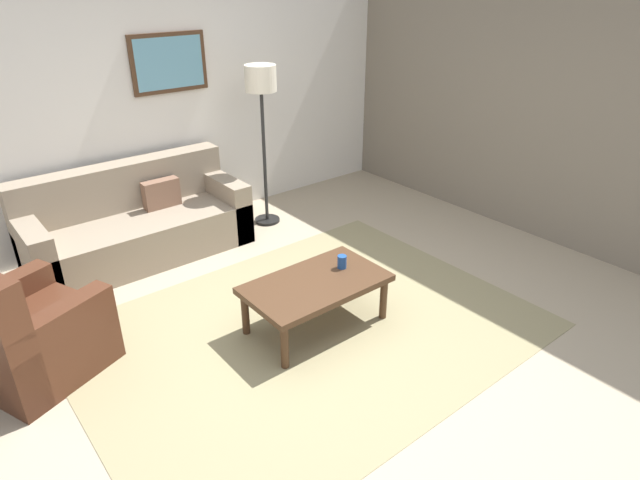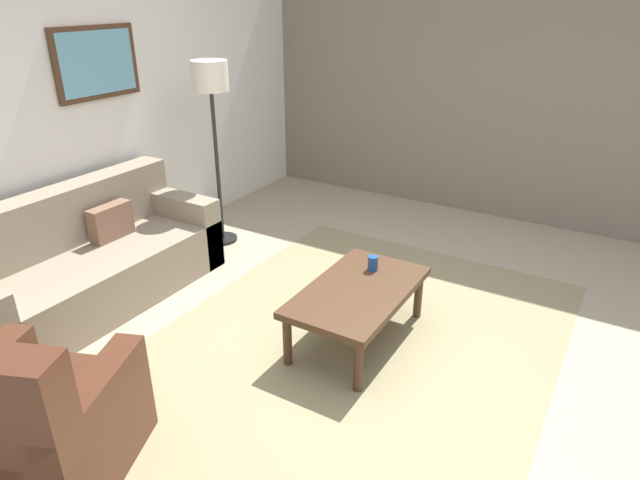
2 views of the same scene
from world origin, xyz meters
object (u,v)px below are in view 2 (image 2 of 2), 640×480
(cup, at_px, (373,263))
(coffee_table, at_px, (358,295))
(lamp_standing, at_px, (212,96))
(framed_artwork, at_px, (97,63))
(couch_main, at_px, (84,265))
(armchair_leather, at_px, (31,435))

(cup, bearing_deg, coffee_table, -173.50)
(coffee_table, distance_m, cup, 0.32)
(lamp_standing, bearing_deg, framed_artwork, 139.99)
(lamp_standing, height_order, framed_artwork, framed_artwork)
(lamp_standing, bearing_deg, couch_main, 172.59)
(coffee_table, bearing_deg, cup, 6.50)
(armchair_leather, bearing_deg, couch_main, 44.83)
(armchair_leather, height_order, cup, armchair_leather)
(coffee_table, distance_m, framed_artwork, 2.85)
(framed_artwork, bearing_deg, coffee_table, -92.93)
(couch_main, bearing_deg, coffee_table, -73.97)
(lamp_standing, xyz_separation_m, framed_artwork, (-0.69, 0.58, 0.32))
(couch_main, relative_size, framed_artwork, 2.64)
(armchair_leather, relative_size, cup, 9.71)
(lamp_standing, distance_m, framed_artwork, 0.96)
(couch_main, bearing_deg, cup, -66.49)
(framed_artwork, bearing_deg, couch_main, -151.52)
(armchair_leather, xyz_separation_m, lamp_standing, (2.74, 1.13, 1.10))
(armchair_leather, distance_m, lamp_standing, 3.16)
(coffee_table, height_order, cup, cup)
(armchair_leather, xyz_separation_m, framed_artwork, (2.05, 1.71, 1.42))
(armchair_leather, bearing_deg, cup, -18.79)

